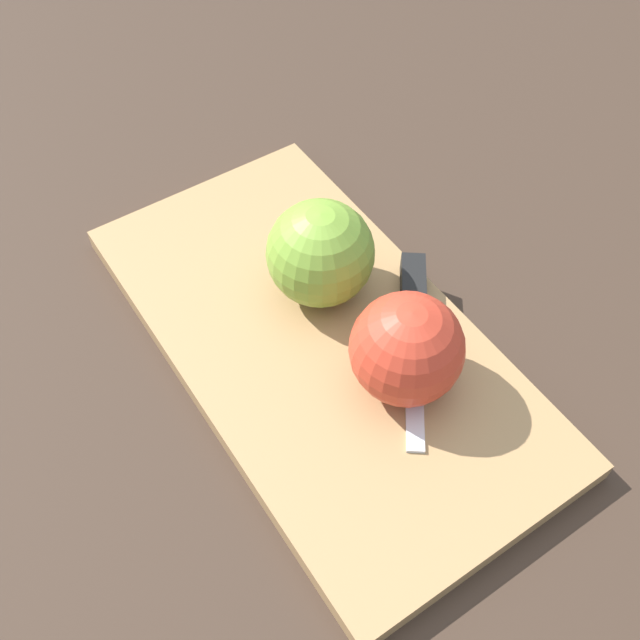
{
  "coord_description": "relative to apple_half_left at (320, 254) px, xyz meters",
  "views": [
    {
      "loc": [
        0.29,
        -0.18,
        0.49
      ],
      "look_at": [
        0.0,
        0.0,
        0.04
      ],
      "focal_mm": 42.0,
      "sensor_mm": 36.0,
      "label": 1
    }
  ],
  "objects": [
    {
      "name": "knife",
      "position": [
        0.06,
        0.05,
        -0.03
      ],
      "size": [
        0.15,
        0.11,
        0.02
      ],
      "rotation": [
        0.0,
        0.0,
        -0.62
      ],
      "color": "silver",
      "rests_on": "cutting_board"
    },
    {
      "name": "ground_plane",
      "position": [
        0.04,
        -0.03,
        -0.06
      ],
      "size": [
        4.0,
        4.0,
        0.0
      ],
      "primitive_type": "plane",
      "color": "#38281E"
    },
    {
      "name": "apple_half_right",
      "position": [
        0.11,
        0.0,
        -0.0
      ],
      "size": [
        0.08,
        0.08,
        0.08
      ],
      "rotation": [
        0.0,
        0.0,
        3.66
      ],
      "color": "red",
      "rests_on": "cutting_board"
    },
    {
      "name": "apple_half_left",
      "position": [
        0.0,
        0.0,
        0.0
      ],
      "size": [
        0.08,
        0.08,
        0.08
      ],
      "rotation": [
        0.0,
        0.0,
        5.9
      ],
      "color": "olive",
      "rests_on": "cutting_board"
    },
    {
      "name": "cutting_board",
      "position": [
        0.04,
        -0.03,
        -0.05
      ],
      "size": [
        0.41,
        0.22,
        0.02
      ],
      "color": "#A37A4C",
      "rests_on": "ground_plane"
    }
  ]
}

